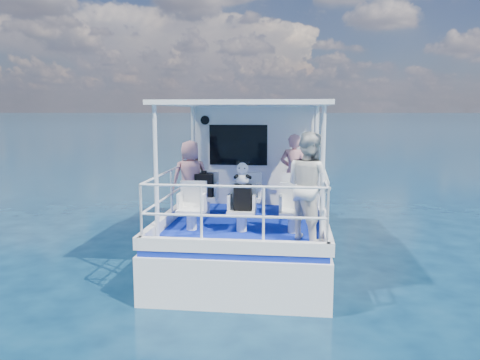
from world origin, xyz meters
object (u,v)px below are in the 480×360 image
Objects in this scene: passenger_port_fwd at (191,178)px; passenger_stbd_aft at (309,186)px; panda at (243,173)px; backpack_center at (243,197)px.

passenger_stbd_aft is at bearing 125.41° from passenger_port_fwd.
panda is at bearing 114.39° from passenger_port_fwd.
panda is (-0.00, 0.01, 0.43)m from backpack_center.
passenger_port_fwd is at bearing 133.88° from panda.
panda is at bearing 121.03° from backpack_center.
panda is at bearing 29.70° from passenger_stbd_aft.
backpack_center is 0.43m from panda.
panda reaches higher than backpack_center.
passenger_stbd_aft is 1.23m from backpack_center.
passenger_stbd_aft reaches higher than panda.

